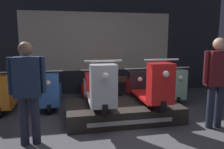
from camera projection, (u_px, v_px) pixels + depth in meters
name	position (u px, v px, depth m)	size (l,w,h in m)	color
ground_plane	(129.00, 141.00, 3.49)	(30.00, 30.00, 0.00)	#4C4C51
shop_wall_back	(98.00, 40.00, 6.50)	(8.06, 0.09, 3.20)	#23282D
display_platform	(123.00, 111.00, 4.48)	(2.27, 1.19, 0.32)	#2D2823
scooter_display_left	(99.00, 88.00, 4.21)	(0.62, 1.73, 0.96)	black
scooter_display_right	(149.00, 86.00, 4.41)	(0.62, 1.73, 0.96)	black
scooter_backrow_0	(7.00, 94.00, 5.08)	(0.62, 1.73, 0.96)	black
scooter_backrow_1	(51.00, 92.00, 5.28)	(0.62, 1.73, 0.96)	black
scooter_backrow_2	(92.00, 90.00, 5.48)	(0.62, 1.73, 0.96)	black
scooter_backrow_3	(130.00, 88.00, 5.68)	(0.62, 1.73, 0.96)	black
scooter_backrow_4	(166.00, 86.00, 5.88)	(0.62, 1.73, 0.96)	black
person_left_browsing	(28.00, 87.00, 3.26)	(0.55, 0.22, 1.58)	#232838
person_right_browsing	(217.00, 77.00, 3.90)	(0.54, 0.21, 1.64)	#232838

